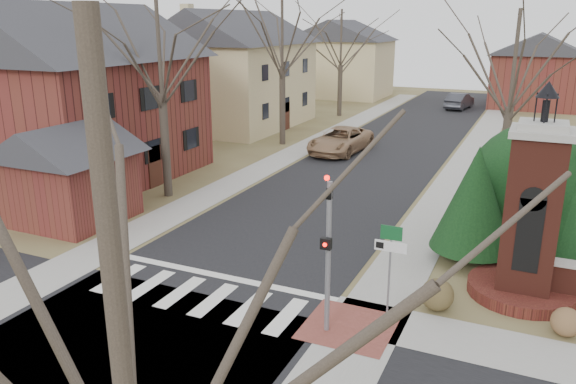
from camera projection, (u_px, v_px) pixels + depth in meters
The scene contains 27 objects.
ground at pixel (182, 308), 16.41m from camera, with size 120.00×120.00×0.00m, color brown.
main_street at pixel (382, 153), 35.56m from camera, with size 8.00×70.00×0.01m, color black.
cross_street at pixel (111, 362), 13.80m from camera, with size 120.00×8.00×0.01m, color black.
crosswalk_zone at pixel (197, 296), 17.10m from camera, with size 8.00×2.20×0.02m, color silver.
stop_bar at pixel (222, 277), 18.41m from camera, with size 8.00×0.35×0.02m, color silver.
sidewalk_right_main at pixel (467, 161), 33.50m from camera, with size 2.00×60.00×0.02m, color gray.
sidewalk_left at pixel (307, 146), 37.62m from camera, with size 2.00×60.00×0.02m, color gray.
curb_apron at pixel (349, 327), 15.38m from camera, with size 2.40×2.40×0.02m, color brown.
traffic_signal_pole at pixel (328, 242), 14.45m from camera, with size 0.28×0.41×4.50m.
sign_post at pixel (390, 253), 15.36m from camera, with size 0.90×0.07×2.75m.
brick_gate_monument at pixel (530, 229), 16.56m from camera, with size 3.20×3.20×6.47m.
house_brick_left at pixel (78, 90), 28.90m from camera, with size 9.80×11.80×9.42m.
house_stucco_left at pixel (234, 67), 43.92m from camera, with size 9.80×12.80×9.28m.
garage_left at pixel (69, 169), 23.04m from camera, with size 4.80×4.80×4.29m.
house_distant_left at pixel (341, 57), 61.71m from camera, with size 10.80×8.80×8.53m.
house_distant_right at pixel (537, 69), 53.97m from camera, with size 8.80×8.80×7.30m.
evergreen_near at pixel (475, 198), 18.98m from camera, with size 2.80×2.80×4.10m.
evergreen_mass at pixel (535, 183), 20.42m from camera, with size 4.80×4.80×4.80m, color black.
bare_tree_0 at pixel (158, 29), 24.77m from camera, with size 8.05×8.05×11.15m.
bare_tree_1 at pixel (282, 21), 35.99m from camera, with size 8.40×8.40×11.64m.
bare_tree_2 at pixel (341, 34), 47.80m from camera, with size 7.35×7.35×10.19m.
bare_tree_3 at pixel (516, 52), 25.42m from camera, with size 7.00×7.00×9.70m.
bare_tree_4 at pixel (110, 248), 4.34m from camera, with size 6.65×6.65×9.21m.
pickup_truck at pixel (340, 140), 35.60m from camera, with size 2.63×5.70×1.58m, color #9F7956.
distant_car at pixel (459, 101), 53.42m from camera, with size 1.61×4.60×1.52m, color #3A3B42.
dry_shrub_left at pixel (437, 295), 16.19m from camera, with size 0.95×0.95×0.95m, color brown.
dry_shrub_right at pixel (566, 322), 14.88m from camera, with size 0.79×0.79×0.79m, color brown.
Camera 1 is at (8.92, -12.10, 8.04)m, focal length 35.00 mm.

